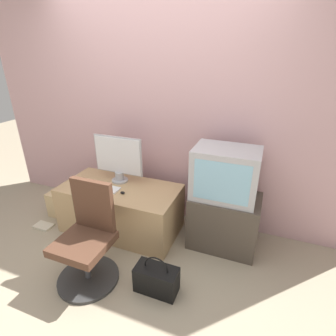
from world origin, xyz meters
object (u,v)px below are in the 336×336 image
crt_tv (225,173)px  keyboard (106,188)px  cardboard_box_lower (58,204)px  main_monitor (118,159)px  book (44,226)px  mouse (123,193)px  office_chair (88,243)px  handbag (156,279)px

crt_tv → keyboard: bearing=-168.8°
keyboard → cardboard_box_lower: bearing=177.7°
main_monitor → book: 1.21m
mouse → crt_tv: 1.05m
keyboard → mouse: 0.22m
keyboard → book: bearing=-162.4°
office_chair → handbag: bearing=5.7°
crt_tv → mouse: bearing=-164.8°
office_chair → mouse: bearing=89.5°
office_chair → book: 1.10m
mouse → cardboard_box_lower: size_ratio=0.17×
cardboard_box_lower → handbag: bearing=-20.8°
crt_tv → book: size_ratio=2.87×
office_chair → cardboard_box_lower: 1.19m
office_chair → cardboard_box_lower: size_ratio=2.95×
cardboard_box_lower → book: 0.30m
main_monitor → office_chair: size_ratio=0.63×
keyboard → cardboard_box_lower: 0.85m
keyboard → crt_tv: size_ratio=0.47×
keyboard → cardboard_box_lower: size_ratio=0.93×
handbag → cardboard_box_lower: bearing=159.2°
main_monitor → cardboard_box_lower: 1.04m
main_monitor → keyboard: bearing=-99.6°
keyboard → mouse: bearing=-7.6°
main_monitor → handbag: 1.30m
main_monitor → keyboard: size_ratio=2.02×
main_monitor → cardboard_box_lower: (-0.80, -0.19, -0.64)m
mouse → office_chair: 0.63m
keyboard → book: 0.95m
mouse → cardboard_box_lower: (-0.97, 0.06, -0.39)m
crt_tv → book: bearing=-166.3°
mouse → cardboard_box_lower: bearing=176.6°
cardboard_box_lower → mouse: bearing=-3.4°
main_monitor → mouse: size_ratio=11.22×
mouse → book: mouse is taller
main_monitor → mouse: (0.18, -0.25, -0.26)m
main_monitor → cardboard_box_lower: bearing=-166.8°
keyboard → mouse: size_ratio=5.56×
keyboard → crt_tv: (1.19, 0.24, 0.28)m
handbag → office_chair: bearing=-174.3°
keyboard → book: (-0.76, -0.24, -0.52)m
mouse → cardboard_box_lower: 1.05m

